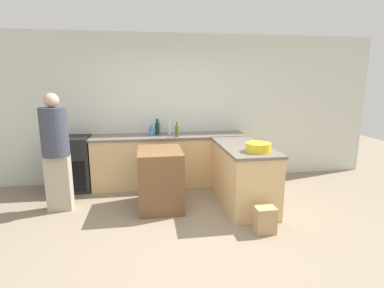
% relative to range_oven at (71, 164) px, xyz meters
% --- Properties ---
extents(ground_plane, '(14.00, 14.00, 0.00)m').
position_rel_range_oven_xyz_m(ground_plane, '(1.72, -1.93, -0.46)').
color(ground_plane, gray).
extents(wall_back, '(8.00, 0.06, 2.70)m').
position_rel_range_oven_xyz_m(wall_back, '(1.72, 0.34, 0.89)').
color(wall_back, silver).
rests_on(wall_back, ground_plane).
extents(counter_back, '(2.74, 0.64, 0.92)m').
position_rel_range_oven_xyz_m(counter_back, '(1.72, 0.00, -0.00)').
color(counter_back, '#D6B27A').
rests_on(counter_back, ground_plane).
extents(counter_peninsula, '(0.69, 1.49, 0.92)m').
position_rel_range_oven_xyz_m(counter_peninsula, '(2.75, -1.03, -0.00)').
color(counter_peninsula, '#D6B27A').
rests_on(counter_peninsula, ground_plane).
extents(range_oven, '(0.69, 0.62, 0.93)m').
position_rel_range_oven_xyz_m(range_oven, '(0.00, 0.00, 0.00)').
color(range_oven, black).
rests_on(range_oven, ground_plane).
extents(island_table, '(0.64, 0.82, 0.88)m').
position_rel_range_oven_xyz_m(island_table, '(1.49, -0.97, -0.02)').
color(island_table, brown).
rests_on(island_table, ground_plane).
extents(mixing_bowl, '(0.34, 0.34, 0.12)m').
position_rel_range_oven_xyz_m(mixing_bowl, '(2.81, -1.45, 0.51)').
color(mixing_bowl, yellow).
rests_on(mixing_bowl, counter_peninsula).
extents(wine_bottle_dark, '(0.07, 0.07, 0.28)m').
position_rel_range_oven_xyz_m(wine_bottle_dark, '(1.50, 0.09, 0.57)').
color(wine_bottle_dark, black).
rests_on(wine_bottle_dark, counter_back).
extents(dish_soap_bottle, '(0.07, 0.07, 0.27)m').
position_rel_range_oven_xyz_m(dish_soap_bottle, '(1.53, 0.18, 0.56)').
color(dish_soap_bottle, '#338CBF').
rests_on(dish_soap_bottle, counter_back).
extents(olive_oil_bottle, '(0.06, 0.06, 0.26)m').
position_rel_range_oven_xyz_m(olive_oil_bottle, '(1.83, -0.17, 0.56)').
color(olive_oil_bottle, '#475B1E').
rests_on(olive_oil_bottle, counter_back).
extents(water_bottle_blue, '(0.08, 0.08, 0.20)m').
position_rel_range_oven_xyz_m(water_bottle_blue, '(1.40, -0.04, 0.53)').
color(water_bottle_blue, '#386BB7').
rests_on(water_bottle_blue, counter_back).
extents(vinegar_bottle_clear, '(0.06, 0.06, 0.29)m').
position_rel_range_oven_xyz_m(vinegar_bottle_clear, '(1.72, 0.07, 0.57)').
color(vinegar_bottle_clear, silver).
rests_on(vinegar_bottle_clear, counter_back).
extents(person_by_range, '(0.37, 0.37, 1.70)m').
position_rel_range_oven_xyz_m(person_by_range, '(0.03, -0.86, 0.46)').
color(person_by_range, '#ADA38E').
rests_on(person_by_range, ground_plane).
extents(paper_bag, '(0.25, 0.18, 0.33)m').
position_rel_range_oven_xyz_m(paper_bag, '(2.74, -1.98, -0.30)').
color(paper_bag, tan).
rests_on(paper_bag, ground_plane).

